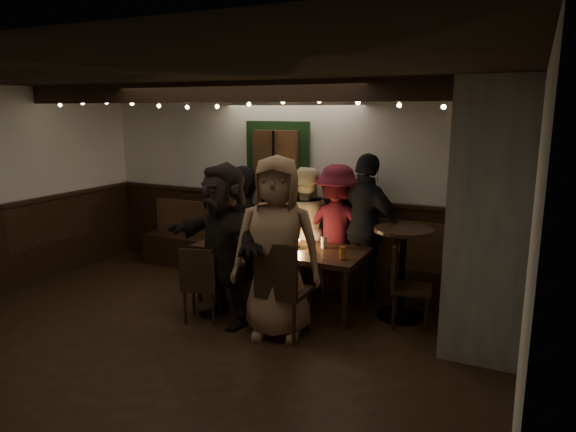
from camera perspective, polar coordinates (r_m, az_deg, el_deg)
The scene contains 13 objects.
room at distance 5.73m, azimuth 5.60°, elevation -0.72°, with size 6.02×5.01×2.62m.
dining_table at distance 6.08m, azimuth -0.85°, elevation -3.96°, with size 2.02×0.86×0.87m.
chair_near_left at distance 5.70m, azimuth -9.74°, elevation -7.06°, with size 0.49×0.49×0.86m.
chair_near_right at distance 5.20m, azimuth -0.82°, elevation -7.64°, with size 0.47×0.47×1.03m.
chair_end at distance 5.68m, azimuth 12.74°, elevation -6.93°, with size 0.47×0.47×0.91m.
high_top at distance 5.86m, azimuth 12.59°, elevation -4.95°, with size 0.65×0.65×1.03m.
person_a at distance 7.11m, azimuth -5.08°, elevation -0.67°, with size 0.76×0.50×1.56m, color black.
person_b at distance 6.78m, azimuth -1.57°, elevation -0.54°, with size 0.63×0.41×1.72m, color #22242F.
person_c at distance 6.62m, azimuth 1.76°, elevation -1.41°, with size 0.78×0.60×1.59m, color beige.
person_d at distance 6.50m, azimuth 5.44°, elevation -1.49°, with size 1.06×0.61×1.64m, color #51111E.
person_e at distance 6.31m, azimuth 8.69°, elevation -1.26°, with size 1.05×0.44×1.80m, color black.
person_f at distance 5.60m, azimuth -7.15°, elevation -3.06°, with size 1.64×0.52×1.77m, color black.
person_g at distance 5.20m, azimuth -1.26°, elevation -3.54°, with size 0.92×0.60×1.87m, color #956E50.
Camera 1 is at (2.97, -3.84, 2.32)m, focal length 32.00 mm.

